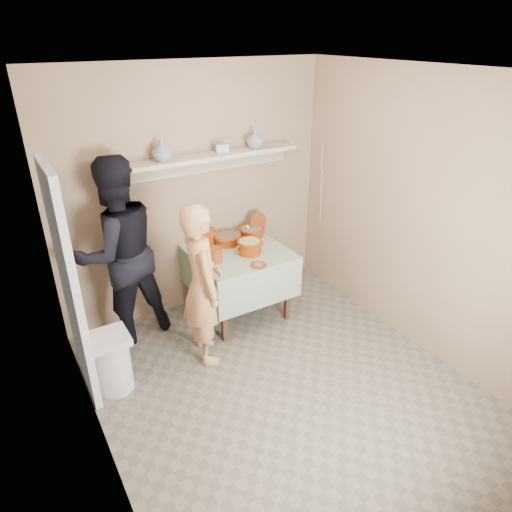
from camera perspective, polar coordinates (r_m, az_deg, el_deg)
ground at (r=4.20m, az=3.66°, el=-16.22°), size 3.50×3.50×0.00m
tile_panel at (r=3.93m, az=-22.22°, el=-3.62°), size 0.06×0.70×2.00m
plate_stack_a at (r=4.87m, az=-6.45°, el=2.16°), size 0.13×0.13×0.18m
plate_stack_b at (r=4.94m, az=-5.93°, el=2.50°), size 0.14×0.14×0.17m
bowl_stack at (r=4.54m, az=-5.13°, el=0.13°), size 0.15×0.15×0.15m
empty_bowl at (r=4.69m, az=-5.48°, el=0.35°), size 0.17×0.17×0.05m
propped_lid at (r=5.16m, az=0.28°, el=4.17°), size 0.26×0.14×0.26m
vase_right at (r=4.92m, az=-0.12°, el=14.44°), size 0.22×0.22×0.19m
vase_left at (r=4.49m, az=-11.72°, el=12.79°), size 0.27×0.27×0.20m
ceramic_box at (r=4.73m, az=-4.30°, el=13.28°), size 0.14×0.12×0.09m
person_cook at (r=4.15m, az=-6.71°, el=-3.61°), size 0.46×0.62×1.54m
person_helper at (r=4.54m, az=-16.91°, el=0.43°), size 1.02×0.86×1.87m
room_shell at (r=3.32m, az=4.45°, el=4.65°), size 3.04×3.54×2.62m
serving_table at (r=4.84m, az=-2.21°, el=-0.59°), size 0.97×0.97×0.76m
cazuela_meat_a at (r=4.92m, az=-3.60°, el=2.20°), size 0.30×0.30×0.10m
cazuela_meat_b at (r=5.09m, az=-0.54°, el=3.10°), size 0.28×0.28×0.10m
ladle at (r=5.07m, az=-0.98°, el=3.61°), size 0.08×0.26×0.19m
cazuela_rice at (r=4.68m, az=-0.81°, el=1.27°), size 0.33×0.25×0.14m
front_plate at (r=4.46m, az=0.32°, el=-1.12°), size 0.16×0.16×0.03m
wall_shelf at (r=4.76m, az=-5.19°, el=12.18°), size 1.80×0.25×0.21m
trash_bin at (r=4.20m, az=-17.45°, el=-12.53°), size 0.32×0.32×0.56m
electrical_cord at (r=5.40m, az=8.16°, el=9.08°), size 0.01×0.05×0.90m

